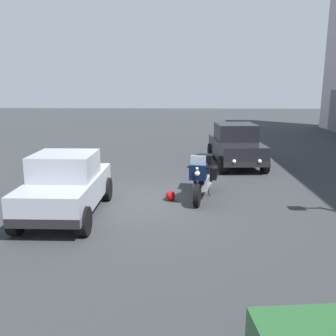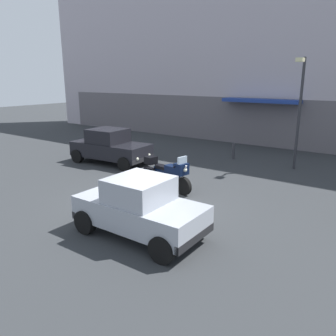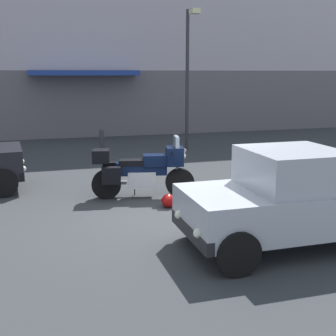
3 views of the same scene
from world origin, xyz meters
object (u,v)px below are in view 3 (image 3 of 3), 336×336
motorcycle (141,170)px  car_compact_side (291,199)px  streetlamp_curbside (189,66)px  bollard_curbside (102,140)px  helmet (168,201)px

motorcycle → car_compact_side: 3.77m
motorcycle → streetlamp_curbside: streetlamp_curbside is taller
bollard_curbside → helmet: bearing=-86.6°
streetlamp_curbside → motorcycle: bearing=-118.3°
streetlamp_curbside → bollard_curbside: 3.91m
helmet → car_compact_side: car_compact_side is taller
car_compact_side → helmet: bearing=-63.7°
motorcycle → bollard_curbside: bearing=101.0°
motorcycle → streetlamp_curbside: size_ratio=0.47×
streetlamp_curbside → bollard_curbside: size_ratio=5.66×
motorcycle → streetlamp_curbside: bearing=72.2°
helmet → bollard_curbside: size_ratio=0.33×
car_compact_side → bollard_curbside: 9.35m
bollard_curbside → motorcycle: bearing=-89.6°
bollard_curbside → car_compact_side: bearing=-79.8°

